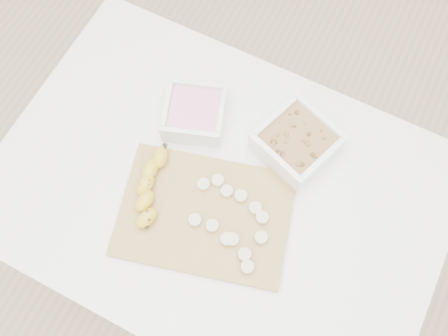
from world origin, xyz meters
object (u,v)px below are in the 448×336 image
at_px(bowl_granola, 297,142).
at_px(cutting_board, 205,214).
at_px(bowl_yogurt, 195,113).
at_px(banana, 150,188).
at_px(table, 218,202).

relative_size(bowl_granola, cutting_board, 0.54).
bearing_deg(bowl_yogurt, bowl_granola, 8.61).
xyz_separation_m(bowl_yogurt, banana, (0.00, -0.20, -0.00)).
bearing_deg(bowl_yogurt, cutting_board, -56.67).
distance_m(table, bowl_granola, 0.24).
distance_m(bowl_granola, banana, 0.34).
relative_size(bowl_yogurt, bowl_granola, 0.87).
xyz_separation_m(bowl_granola, cutting_board, (-0.11, -0.23, -0.03)).
distance_m(bowl_yogurt, banana, 0.20).
relative_size(bowl_granola, banana, 1.06).
bearing_deg(banana, cutting_board, -2.92).
xyz_separation_m(table, bowl_granola, (0.11, 0.17, 0.13)).
distance_m(bowl_yogurt, cutting_board, 0.24).
xyz_separation_m(bowl_yogurt, cutting_board, (0.13, -0.20, -0.02)).
bearing_deg(cutting_board, bowl_yogurt, 123.33).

